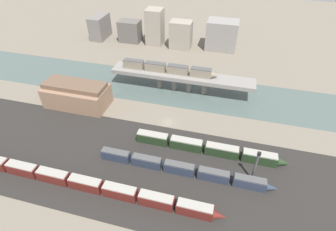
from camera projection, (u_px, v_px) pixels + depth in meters
ground_plane at (168, 122)px, 103.31m from camera, size 400.00×400.00×0.00m
railbed_yard at (149, 168)px, 85.16m from camera, size 280.00×42.00×0.01m
river_water at (181, 90)px, 121.66m from camera, size 320.00×27.73×0.01m
bridge at (182, 77)px, 117.45m from camera, size 64.28×8.90×8.34m
train_on_bridge at (169, 69)px, 116.44m from camera, size 43.63×3.18×3.96m
train_yard_near at (73, 181)px, 78.79m from camera, size 90.55×3.01×4.03m
train_yard_mid at (183, 169)px, 82.54m from camera, size 56.43×2.65×3.77m
train_yard_far at (208, 148)px, 89.58m from camera, size 52.16×3.19×3.93m
warehouse_building at (77, 95)px, 109.70m from camera, size 26.18×12.97×10.50m
signal_tower at (255, 166)px, 77.99m from camera, size 1.00×0.71×11.92m
city_block_far_left at (100, 27)px, 166.28m from camera, size 8.28×15.90×13.91m
city_block_left at (130, 31)px, 162.18m from camera, size 12.99×9.05×12.74m
city_block_center at (155, 27)px, 156.58m from camera, size 9.60×9.86×20.84m
city_block_right at (181, 35)px, 153.53m from camera, size 12.46×8.95×15.78m
city_block_far_right at (222, 35)px, 152.13m from camera, size 17.52×12.42×16.62m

